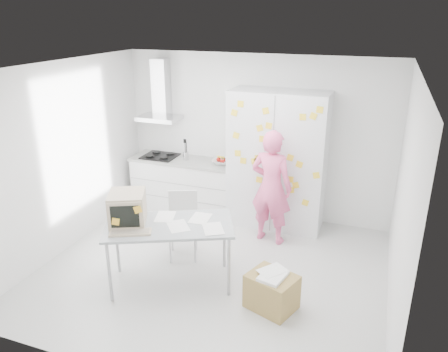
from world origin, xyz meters
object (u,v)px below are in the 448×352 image
(person, at_px, (271,187))
(cardboard_box, at_px, (272,291))
(desk, at_px, (143,216))
(chair, at_px, (183,220))

(person, distance_m, cardboard_box, 1.78)
(desk, distance_m, cardboard_box, 1.80)
(person, xyz_separation_m, desk, (-1.21, -1.64, 0.07))
(chair, bearing_deg, cardboard_box, -48.68)
(desk, relative_size, cardboard_box, 2.66)
(person, distance_m, desk, 2.04)
(person, height_order, chair, person)
(desk, height_order, cardboard_box, desk)
(person, bearing_deg, cardboard_box, 114.54)
(person, xyz_separation_m, cardboard_box, (0.44, -1.59, -0.65))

